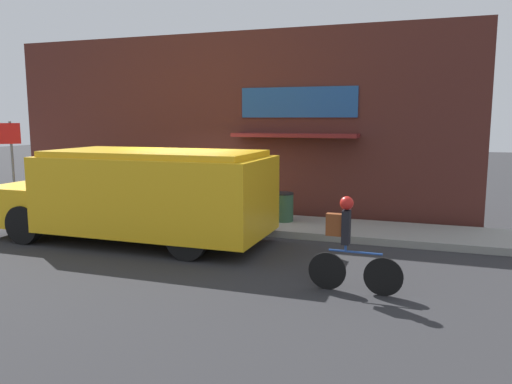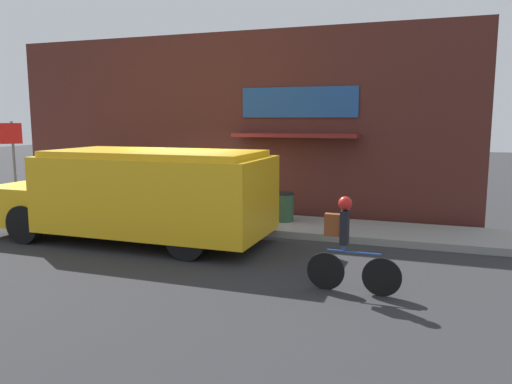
# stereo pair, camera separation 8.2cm
# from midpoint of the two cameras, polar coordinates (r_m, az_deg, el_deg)

# --- Properties ---
(ground_plane) EXTENTS (70.00, 70.00, 0.00)m
(ground_plane) POSITION_cam_midpoint_polar(r_m,az_deg,el_deg) (12.71, -7.91, -4.38)
(ground_plane) COLOR #2B2B2D
(sidewalk) EXTENTS (28.00, 2.00, 0.17)m
(sidewalk) POSITION_cam_midpoint_polar(r_m,az_deg,el_deg) (13.57, -5.99, -3.17)
(sidewalk) COLOR gray
(sidewalk) RESTS_ON ground_plane
(storefront) EXTENTS (14.03, 0.91, 5.21)m
(storefront) POSITION_cam_midpoint_polar(r_m,az_deg,el_deg) (14.54, -3.58, 7.64)
(storefront) COLOR #4C231E
(storefront) RESTS_ON ground_plane
(school_bus) EXTENTS (6.59, 2.82, 2.09)m
(school_bus) POSITION_cam_midpoint_polar(r_m,az_deg,el_deg) (11.60, -13.40, -0.17)
(school_bus) COLOR yellow
(school_bus) RESTS_ON ground_plane
(cyclist) EXTENTS (1.52, 0.22, 1.57)m
(cyclist) POSITION_cam_midpoint_polar(r_m,az_deg,el_deg) (8.19, 10.18, -5.90)
(cyclist) COLOR black
(cyclist) RESTS_ON ground_plane
(stop_sign_post) EXTENTS (0.45, 0.45, 2.55)m
(stop_sign_post) POSITION_cam_midpoint_polar(r_m,az_deg,el_deg) (16.21, -26.33, 4.26)
(stop_sign_post) COLOR slate
(stop_sign_post) RESTS_ON sidewalk
(trash_bin) EXTENTS (0.51, 0.51, 0.74)m
(trash_bin) POSITION_cam_midpoint_polar(r_m,az_deg,el_deg) (12.87, 2.99, -1.70)
(trash_bin) COLOR #2D5138
(trash_bin) RESTS_ON sidewalk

